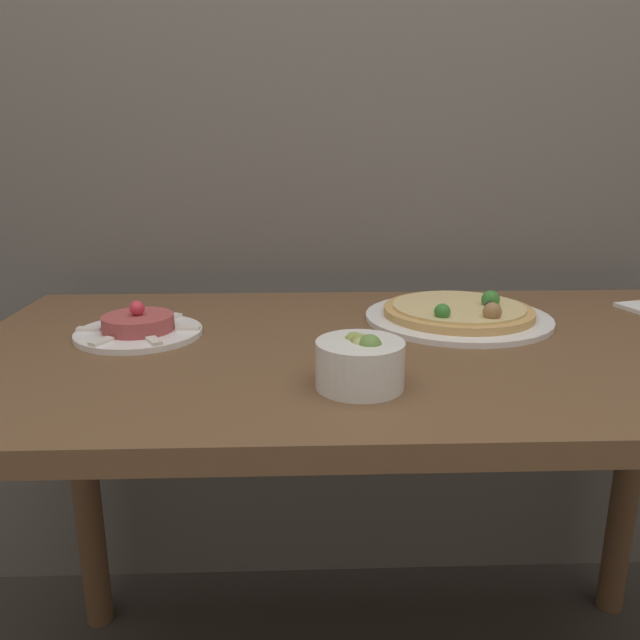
% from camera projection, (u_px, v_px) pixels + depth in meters
% --- Properties ---
extents(back_wall, '(8.00, 0.05, 2.60)m').
position_uv_depth(back_wall, '(360.00, 43.00, 1.34)').
color(back_wall, slate).
rests_on(back_wall, ground_plane).
extents(dining_table, '(1.35, 0.72, 0.78)m').
position_uv_depth(dining_table, '(382.00, 405.00, 1.04)').
color(dining_table, brown).
rests_on(dining_table, ground_plane).
extents(pizza_plate, '(0.33, 0.33, 0.06)m').
position_uv_depth(pizza_plate, '(459.00, 314.00, 1.13)').
color(pizza_plate, white).
rests_on(pizza_plate, dining_table).
extents(tartare_plate, '(0.21, 0.21, 0.06)m').
position_uv_depth(tartare_plate, '(139.00, 328.00, 1.04)').
color(tartare_plate, white).
rests_on(tartare_plate, dining_table).
extents(small_bowl, '(0.12, 0.12, 0.07)m').
position_uv_depth(small_bowl, '(360.00, 362.00, 0.81)').
color(small_bowl, white).
rests_on(small_bowl, dining_table).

